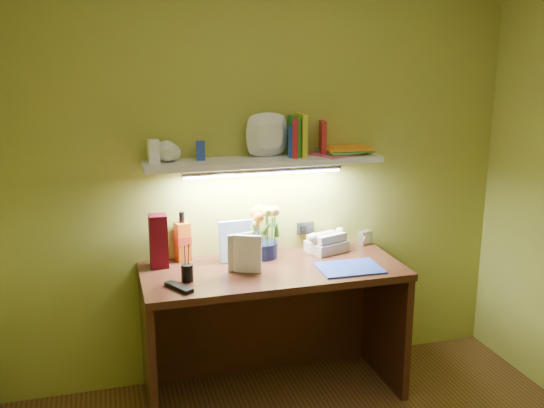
{
  "coord_description": "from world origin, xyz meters",
  "views": [
    {
      "loc": [
        -0.85,
        -1.75,
        1.87
      ],
      "look_at": [
        0.04,
        1.35,
        1.07
      ],
      "focal_mm": 40.0,
      "sensor_mm": 36.0,
      "label": 1
    }
  ],
  "objects_px": {
    "flower_bouquet": "(262,231)",
    "whisky_bottle": "(182,236)",
    "desk": "(273,332)",
    "telephone": "(327,241)",
    "desk_clock": "(365,237)"
  },
  "relations": [
    {
      "from": "telephone",
      "to": "whisky_bottle",
      "type": "height_order",
      "value": "whisky_bottle"
    },
    {
      "from": "flower_bouquet",
      "to": "telephone",
      "type": "bearing_deg",
      "value": -1.55
    },
    {
      "from": "desk",
      "to": "telephone",
      "type": "height_order",
      "value": "telephone"
    },
    {
      "from": "telephone",
      "to": "desk_clock",
      "type": "distance_m",
      "value": 0.28
    },
    {
      "from": "desk",
      "to": "whisky_bottle",
      "type": "xyz_separation_m",
      "value": [
        -0.45,
        0.25,
        0.51
      ]
    },
    {
      "from": "desk_clock",
      "to": "whisky_bottle",
      "type": "bearing_deg",
      "value": 158.69
    },
    {
      "from": "flower_bouquet",
      "to": "whisky_bottle",
      "type": "xyz_separation_m",
      "value": [
        -0.44,
        0.06,
        -0.01
      ]
    },
    {
      "from": "whisky_bottle",
      "to": "telephone",
      "type": "bearing_deg",
      "value": -4.75
    },
    {
      "from": "desk_clock",
      "to": "whisky_bottle",
      "type": "xyz_separation_m",
      "value": [
        -1.1,
        0.0,
        0.1
      ]
    },
    {
      "from": "desk",
      "to": "telephone",
      "type": "distance_m",
      "value": 0.61
    },
    {
      "from": "flower_bouquet",
      "to": "desk_clock",
      "type": "height_order",
      "value": "flower_bouquet"
    },
    {
      "from": "desk",
      "to": "whisky_bottle",
      "type": "bearing_deg",
      "value": 150.66
    },
    {
      "from": "desk",
      "to": "flower_bouquet",
      "type": "bearing_deg",
      "value": 92.63
    },
    {
      "from": "desk_clock",
      "to": "whisky_bottle",
      "type": "height_order",
      "value": "whisky_bottle"
    },
    {
      "from": "desk",
      "to": "desk_clock",
      "type": "height_order",
      "value": "desk_clock"
    }
  ]
}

